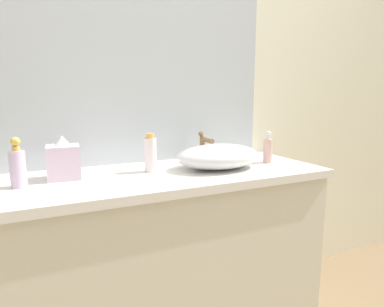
% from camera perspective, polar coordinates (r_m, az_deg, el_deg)
% --- Properties ---
extents(bathroom_wall_rear, '(6.00, 0.06, 2.60)m').
position_cam_1_polar(bathroom_wall_rear, '(1.74, -5.93, 13.71)').
color(bathroom_wall_rear, silver).
rests_on(bathroom_wall_rear, ground).
extents(vanity_counter, '(1.50, 0.56, 0.85)m').
position_cam_1_polar(vanity_counter, '(1.59, -5.09, -18.49)').
color(vanity_counter, beige).
rests_on(vanity_counter, ground).
extents(wall_mirror_panel, '(1.36, 0.01, 0.99)m').
position_cam_1_polar(wall_mirror_panel, '(1.67, -8.99, 15.37)').
color(wall_mirror_panel, '#B2BCC6').
rests_on(wall_mirror_panel, vanity_counter).
extents(sink_basin, '(0.41, 0.28, 0.11)m').
position_cam_1_polar(sink_basin, '(1.52, 4.79, -0.49)').
color(sink_basin, silver).
rests_on(sink_basin, vanity_counter).
extents(faucet, '(0.03, 0.14, 0.16)m').
position_cam_1_polar(faucet, '(1.65, 2.11, 1.59)').
color(faucet, brown).
rests_on(faucet, vanity_counter).
extents(soap_dispenser, '(0.06, 0.06, 0.19)m').
position_cam_1_polar(soap_dispenser, '(1.35, -28.55, -2.03)').
color(soap_dispenser, silver).
rests_on(soap_dispenser, vanity_counter).
extents(lotion_bottle, '(0.05, 0.05, 0.16)m').
position_cam_1_polar(lotion_bottle, '(1.69, 13.31, 0.73)').
color(lotion_bottle, '#D1A39E').
rests_on(lotion_bottle, vanity_counter).
extents(perfume_bottle, '(0.05, 0.05, 0.17)m').
position_cam_1_polar(perfume_bottle, '(1.45, -7.39, -0.04)').
color(perfume_bottle, white).
rests_on(perfume_bottle, vanity_counter).
extents(tissue_box, '(0.13, 0.13, 0.18)m').
position_cam_1_polar(tissue_box, '(1.42, -21.85, -1.11)').
color(tissue_box, silver).
rests_on(tissue_box, vanity_counter).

